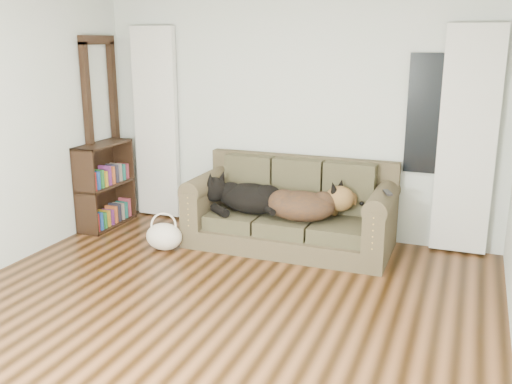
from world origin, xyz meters
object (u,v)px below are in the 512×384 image
(dog_shepherd, at_px, (305,206))
(bookshelf, at_px, (105,184))
(dog_black_lab, at_px, (247,200))
(tote_bag, at_px, (164,235))
(sofa, at_px, (290,205))

(dog_shepherd, height_order, bookshelf, bookshelf)
(dog_black_lab, relative_size, tote_bag, 1.88)
(dog_black_lab, distance_m, tote_bag, 0.94)
(tote_bag, bearing_deg, dog_black_lab, 35.53)
(dog_black_lab, height_order, tote_bag, dog_black_lab)
(dog_shepherd, relative_size, tote_bag, 1.88)
(dog_black_lab, bearing_deg, bookshelf, -165.48)
(dog_black_lab, xyz_separation_m, tote_bag, (-0.72, -0.52, -0.32))
(tote_bag, bearing_deg, bookshelf, 155.61)
(dog_shepherd, relative_size, bookshelf, 0.75)
(tote_bag, height_order, bookshelf, bookshelf)
(sofa, height_order, dog_shepherd, sofa)
(dog_black_lab, bearing_deg, dog_shepherd, 9.52)
(tote_bag, xyz_separation_m, bookshelf, (-1.04, 0.47, 0.34))
(dog_black_lab, height_order, bookshelf, bookshelf)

